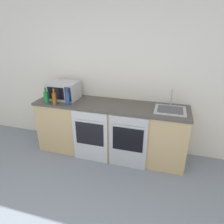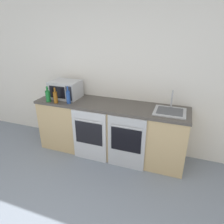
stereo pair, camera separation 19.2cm
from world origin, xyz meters
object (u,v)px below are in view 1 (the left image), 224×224
(microwave, at_px, (64,90))
(bottle_green, at_px, (46,97))
(bottle_amber, at_px, (54,98))
(bottle_blue, at_px, (68,98))
(oven_left, at_px, (90,137))
(oven_right, at_px, (128,143))
(sink, at_px, (170,110))

(microwave, relative_size, bottle_green, 1.90)
(bottle_amber, bearing_deg, bottle_blue, 13.08)
(oven_left, xyz_separation_m, bottle_amber, (-0.60, 0.07, 0.56))
(oven_right, bearing_deg, bottle_green, 176.53)
(oven_left, height_order, bottle_amber, bottle_amber)
(oven_left, distance_m, microwave, 0.92)
(oven_right, bearing_deg, bottle_blue, 173.31)
(sink, bearing_deg, bottle_green, -173.26)
(oven_right, xyz_separation_m, sink, (0.55, 0.31, 0.47))
(oven_left, xyz_separation_m, oven_right, (0.60, 0.00, 0.00))
(oven_left, xyz_separation_m, microwave, (-0.59, 0.36, 0.60))
(oven_left, bearing_deg, oven_right, 0.00)
(oven_left, xyz_separation_m, bottle_green, (-0.75, 0.08, 0.56))
(oven_left, distance_m, sink, 1.28)
(microwave, bearing_deg, sink, -1.73)
(microwave, xyz_separation_m, bottle_blue, (0.19, -0.24, -0.03))
(microwave, bearing_deg, bottle_amber, -92.02)
(bottle_blue, bearing_deg, bottle_amber, -166.92)
(bottle_green, bearing_deg, microwave, 59.82)
(bottle_green, bearing_deg, sink, 6.74)
(oven_left, relative_size, bottle_green, 3.37)
(sink, bearing_deg, bottle_blue, -173.00)
(oven_right, height_order, bottle_blue, bottle_blue)
(oven_left, distance_m, oven_right, 0.60)
(oven_left, height_order, bottle_blue, bottle_blue)
(bottle_green, xyz_separation_m, sink, (1.90, 0.22, -0.08))
(bottle_green, height_order, sink, sink)
(bottle_amber, bearing_deg, microwave, 87.98)
(oven_right, relative_size, sink, 1.91)
(microwave, distance_m, bottle_amber, 0.29)
(bottle_amber, bearing_deg, oven_left, -6.59)
(oven_left, relative_size, bottle_amber, 3.39)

